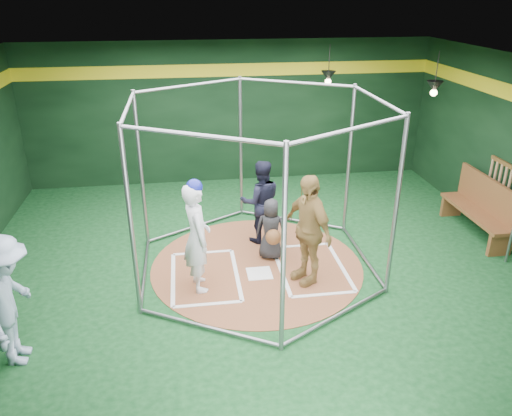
{
  "coord_description": "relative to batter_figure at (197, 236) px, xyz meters",
  "views": [
    {
      "loc": [
        -1.16,
        -7.75,
        4.62
      ],
      "look_at": [
        0.0,
        0.1,
        1.1
      ],
      "focal_mm": 35.0,
      "sensor_mm": 36.0,
      "label": 1
    }
  ],
  "objects": [
    {
      "name": "room_shell",
      "position": [
        1.06,
        0.56,
        0.79
      ],
      "size": [
        10.1,
        9.1,
        3.53
      ],
      "color": "#0C3515",
      "rests_on": "ground"
    },
    {
      "name": "clay_disc",
      "position": [
        1.06,
        0.55,
        -0.96
      ],
      "size": [
        3.8,
        3.8,
        0.01
      ],
      "primitive_type": "cylinder",
      "color": "brown",
      "rests_on": "ground"
    },
    {
      "name": "home_plate",
      "position": [
        1.06,
        0.25,
        -0.95
      ],
      "size": [
        0.43,
        0.43,
        0.01
      ],
      "primitive_type": "cube",
      "color": "white",
      "rests_on": "clay_disc"
    },
    {
      "name": "batter_box_left",
      "position": [
        0.11,
        0.3,
        -0.95
      ],
      "size": [
        1.17,
        1.77,
        0.01
      ],
      "color": "white",
      "rests_on": "clay_disc"
    },
    {
      "name": "batter_box_right",
      "position": [
        2.01,
        0.3,
        -0.95
      ],
      "size": [
        1.17,
        1.77,
        0.01
      ],
      "color": "white",
      "rests_on": "clay_disc"
    },
    {
      "name": "batting_cage",
      "position": [
        1.06,
        0.55,
        0.54
      ],
      "size": [
        4.05,
        4.67,
        3.0
      ],
      "color": "gray",
      "rests_on": "ground"
    },
    {
      "name": "bat_rack",
      "position": [
        5.98,
        0.95,
        0.09
      ],
      "size": [
        0.07,
        1.25,
        0.98
      ],
      "color": "brown",
      "rests_on": "room_shell"
    },
    {
      "name": "pendant_lamp_near",
      "position": [
        3.26,
        4.15,
        1.78
      ],
      "size": [
        0.34,
        0.34,
        0.9
      ],
      "color": "black",
      "rests_on": "room_shell"
    },
    {
      "name": "pendant_lamp_far",
      "position": [
        5.06,
        2.55,
        1.78
      ],
      "size": [
        0.34,
        0.34,
        0.9
      ],
      "color": "black",
      "rests_on": "room_shell"
    },
    {
      "name": "batter_figure",
      "position": [
        0.0,
        0.0,
        0.0
      ],
      "size": [
        0.55,
        0.74,
        1.92
      ],
      "color": "silver",
      "rests_on": "clay_disc"
    },
    {
      "name": "visitor_leopard",
      "position": [
        1.82,
        -0.04,
        0.0
      ],
      "size": [
        0.88,
        1.21,
        1.91
      ],
      "primitive_type": "imported",
      "rotation": [
        0.0,
        0.0,
        -1.16
      ],
      "color": "tan",
      "rests_on": "clay_disc"
    },
    {
      "name": "catcher_figure",
      "position": [
        1.36,
        0.79,
        -0.38
      ],
      "size": [
        0.65,
        0.65,
        1.16
      ],
      "color": "black",
      "rests_on": "clay_disc"
    },
    {
      "name": "umpire",
      "position": [
        1.28,
        1.51,
        -0.13
      ],
      "size": [
        0.82,
        0.65,
        1.65
      ],
      "primitive_type": "imported",
      "rotation": [
        0.0,
        0.0,
        3.17
      ],
      "color": "black",
      "rests_on": "clay_disc"
    },
    {
      "name": "bystander_blue",
      "position": [
        -2.46,
        -1.41,
        -0.05
      ],
      "size": [
        0.69,
        1.19,
        1.84
      ],
      "primitive_type": "imported",
      "rotation": [
        0.0,
        0.0,
        1.58
      ],
      "color": "#90A5BF",
      "rests_on": "ground"
    },
    {
      "name": "dugout_bench",
      "position": [
        5.7,
        1.18,
        -0.36
      ],
      "size": [
        0.47,
        2.03,
        1.19
      ],
      "color": "brown",
      "rests_on": "ground"
    }
  ]
}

